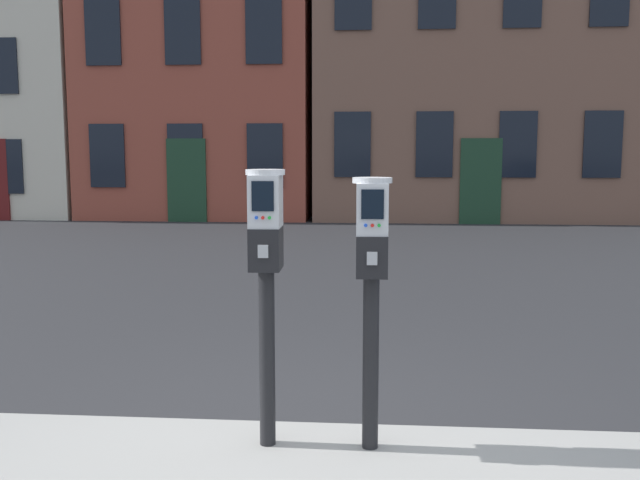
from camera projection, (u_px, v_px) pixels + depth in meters
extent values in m
plane|color=#28282B|center=(307.00, 458.00, 4.23)|extent=(160.00, 160.00, 0.00)
cylinder|color=black|center=(267.00, 358.00, 4.03)|extent=(0.09, 0.09, 1.01)
cube|color=black|center=(266.00, 248.00, 3.95)|extent=(0.18, 0.24, 0.23)
cube|color=#A5A8AD|center=(263.00, 251.00, 3.83)|extent=(0.06, 0.01, 0.07)
cube|color=#B7BABF|center=(266.00, 201.00, 3.92)|extent=(0.18, 0.23, 0.29)
cube|color=black|center=(263.00, 196.00, 3.80)|extent=(0.12, 0.01, 0.16)
cylinder|color=blue|center=(256.00, 218.00, 3.81)|extent=(0.02, 0.01, 0.02)
cylinder|color=red|center=(263.00, 218.00, 3.81)|extent=(0.02, 0.01, 0.02)
cylinder|color=green|center=(269.00, 218.00, 3.81)|extent=(0.02, 0.01, 0.02)
cylinder|color=#B7BABF|center=(265.00, 172.00, 3.90)|extent=(0.22, 0.22, 0.03)
cylinder|color=black|center=(371.00, 363.00, 3.98)|extent=(0.09, 0.09, 0.98)
cube|color=black|center=(372.00, 255.00, 3.91)|extent=(0.18, 0.24, 0.23)
cube|color=#A5A8AD|center=(372.00, 258.00, 3.78)|extent=(0.06, 0.01, 0.07)
cube|color=#B7BABF|center=(372.00, 209.00, 3.88)|extent=(0.18, 0.23, 0.28)
cube|color=black|center=(373.00, 204.00, 3.76)|extent=(0.12, 0.01, 0.16)
cylinder|color=blue|center=(366.00, 225.00, 3.77)|extent=(0.02, 0.01, 0.02)
cylinder|color=red|center=(372.00, 225.00, 3.77)|extent=(0.02, 0.01, 0.02)
cylinder|color=green|center=(379.00, 225.00, 3.77)|extent=(0.02, 0.01, 0.02)
cylinder|color=#B7BABF|center=(372.00, 180.00, 3.86)|extent=(0.22, 0.22, 0.03)
cube|color=black|center=(6.00, 166.00, 18.39)|extent=(0.90, 0.06, 1.39)
cube|color=black|center=(0.00, 66.00, 18.07)|extent=(0.90, 0.06, 1.39)
cube|color=black|center=(107.00, 156.00, 18.14)|extent=(0.90, 0.06, 1.60)
cube|color=black|center=(185.00, 156.00, 17.98)|extent=(0.90, 0.06, 1.60)
cube|color=black|center=(265.00, 156.00, 17.82)|extent=(0.90, 0.06, 1.60)
cube|color=black|center=(103.00, 33.00, 17.76)|extent=(0.90, 0.06, 1.60)
cube|color=black|center=(183.00, 32.00, 17.60)|extent=(0.90, 0.06, 1.60)
cube|color=black|center=(264.00, 30.00, 17.44)|extent=(0.90, 0.06, 1.60)
cube|color=#193823|center=(187.00, 180.00, 18.05)|extent=(1.00, 0.07, 2.10)
cube|color=brown|center=(465.00, 23.00, 19.82)|extent=(8.00, 5.73, 10.63)
cube|color=black|center=(352.00, 145.00, 17.61)|extent=(0.90, 0.06, 1.60)
cube|color=black|center=(434.00, 144.00, 17.45)|extent=(0.90, 0.06, 1.60)
cube|color=black|center=(518.00, 144.00, 17.29)|extent=(0.90, 0.06, 1.60)
cube|color=black|center=(603.00, 144.00, 17.14)|extent=(0.90, 0.06, 1.60)
cube|color=#193823|center=(481.00, 181.00, 17.47)|extent=(1.00, 0.07, 2.10)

